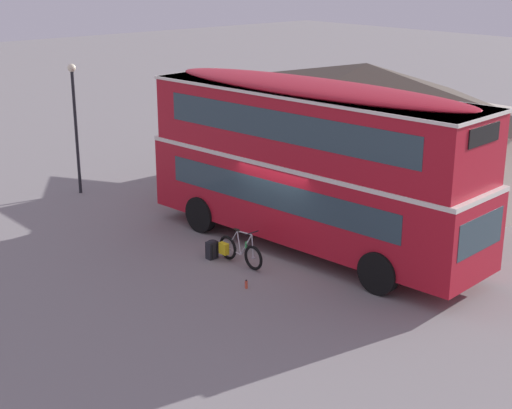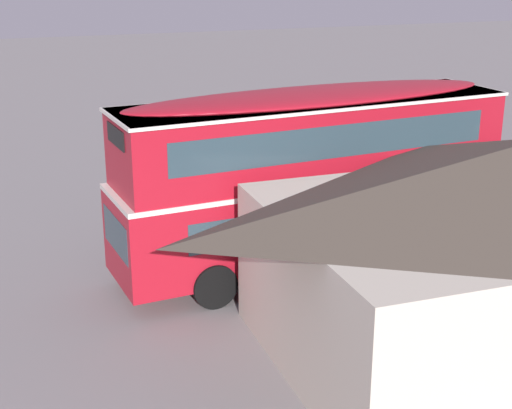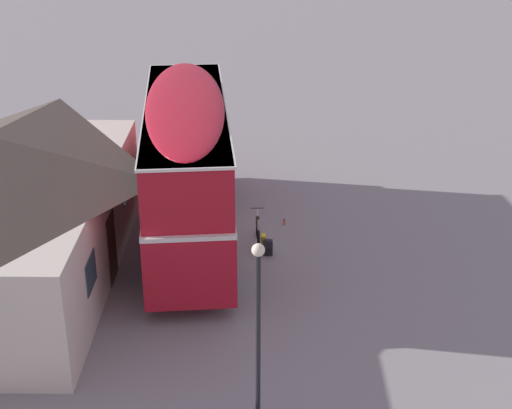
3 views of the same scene
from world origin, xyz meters
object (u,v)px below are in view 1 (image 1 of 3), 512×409
water_bottle_red_squeeze (246,284)px  backpack_on_ground (212,249)px  touring_bicycle (238,251)px  double_decker_bus (310,159)px  street_lamp (75,114)px

water_bottle_red_squeeze → backpack_on_ground: bearing=164.8°
touring_bicycle → backpack_on_ground: (-0.78, -0.29, -0.09)m
double_decker_bus → street_lamp: double_decker_bus is taller
street_lamp → touring_bicycle: bearing=-0.2°
backpack_on_ground → street_lamp: bearing=177.7°
touring_bicycle → water_bottle_red_squeeze: bearing=-32.8°
touring_bicycle → water_bottle_red_squeeze: 1.65m
double_decker_bus → street_lamp: (-9.16, -2.24, 0.16)m
backpack_on_ground → street_lamp: street_lamp is taller
double_decker_bus → street_lamp: size_ratio=2.35×
touring_bicycle → street_lamp: bearing=179.8°
water_bottle_red_squeeze → street_lamp: 10.52m
touring_bicycle → backpack_on_ground: 0.84m
street_lamp → water_bottle_red_squeeze: bearing=-5.2°
touring_bicycle → street_lamp: size_ratio=0.38×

